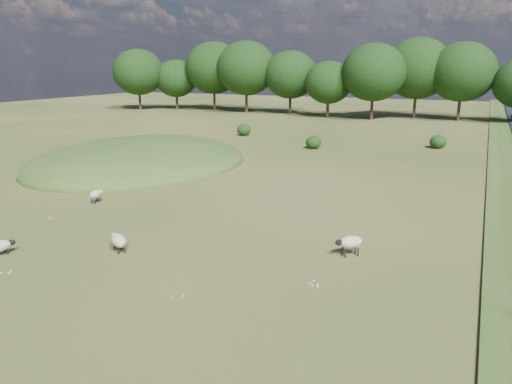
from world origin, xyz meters
TOP-DOWN VIEW (x-y plane):
  - ground at (0.00, 20.00)m, footprint 160.00×160.00m
  - mound at (-12.00, 12.00)m, footprint 16.00×20.00m
  - treeline at (-1.06, 55.44)m, footprint 96.28×14.66m
  - shrubs at (-1.40, 28.66)m, footprint 22.34×6.92m
  - sheep_0 at (-6.99, 1.34)m, footprint 0.56×1.07m
  - sheep_1 at (-4.92, -6.75)m, footprint 0.83×1.20m
  - sheep_2 at (-0.73, -4.24)m, footprint 1.32×1.09m
  - sheep_3 at (8.47, -0.66)m, footprint 1.17×1.08m

SIDE VIEW (x-z plane):
  - ground at x=0.00m, z-range 0.00..0.00m
  - mound at x=-12.00m, z-range -2.00..2.00m
  - sheep_1 at x=-4.92m, z-range 0.09..0.76m
  - sheep_2 at x=-0.73m, z-range 0.10..0.86m
  - sheep_0 at x=-6.99m, z-range 0.15..0.91m
  - sheep_3 at x=8.47m, z-range 0.17..1.05m
  - shrubs at x=-1.40m, z-range -0.01..1.28m
  - treeline at x=-1.06m, z-range 0.72..12.41m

